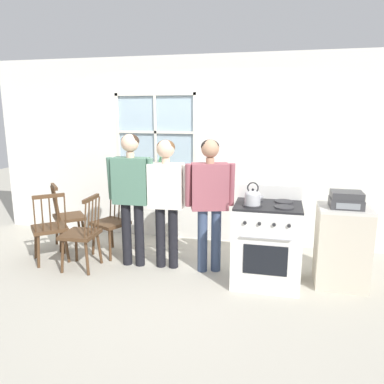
% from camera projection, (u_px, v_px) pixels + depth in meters
% --- Properties ---
extents(ground_plane, '(16.00, 16.00, 0.00)m').
position_uv_depth(ground_plane, '(169.00, 276.00, 4.46)').
color(ground_plane, '#B2AD9E').
extents(wall_back, '(6.40, 0.16, 2.70)m').
position_uv_depth(wall_back, '(197.00, 152.00, 5.50)').
color(wall_back, silver).
rests_on(wall_back, ground_plane).
extents(chair_by_window, '(0.55, 0.54, 0.92)m').
position_uv_depth(chair_by_window, '(112.00, 223.00, 5.08)').
color(chair_by_window, '#4C331E').
rests_on(chair_by_window, ground_plane).
extents(chair_near_wall, '(0.58, 0.58, 0.92)m').
position_uv_depth(chair_near_wall, '(68.00, 217.00, 5.34)').
color(chair_near_wall, '#4C331E').
rests_on(chair_near_wall, ground_plane).
extents(chair_center_cluster, '(0.42, 0.43, 0.92)m').
position_uv_depth(chair_center_cluster, '(82.00, 235.00, 4.59)').
color(chair_center_cluster, '#4C331E').
rests_on(chair_center_cluster, ground_plane).
extents(chair_near_stove, '(0.58, 0.58, 0.92)m').
position_uv_depth(chair_near_stove, '(50.00, 229.00, 4.82)').
color(chair_near_stove, '#4C331E').
rests_on(chair_near_stove, ground_plane).
extents(person_elderly_left, '(0.59, 0.24, 1.66)m').
position_uv_depth(person_elderly_left, '(131.00, 186.00, 4.58)').
color(person_elderly_left, black).
rests_on(person_elderly_left, ground_plane).
extents(person_teen_center, '(0.58, 0.24, 1.59)m').
position_uv_depth(person_teen_center, '(166.00, 191.00, 4.52)').
color(person_teen_center, black).
rests_on(person_teen_center, ground_plane).
extents(person_adult_right, '(0.59, 0.33, 1.61)m').
position_uv_depth(person_adult_right, '(210.00, 193.00, 4.41)').
color(person_adult_right, '#384766').
rests_on(person_adult_right, ground_plane).
extents(stove, '(0.74, 0.68, 1.08)m').
position_uv_depth(stove, '(267.00, 243.00, 4.21)').
color(stove, white).
rests_on(stove, ground_plane).
extents(kettle, '(0.21, 0.17, 0.25)m').
position_uv_depth(kettle, '(253.00, 197.00, 4.00)').
color(kettle, '#B7B7BC').
rests_on(kettle, stove).
extents(potted_plant, '(0.15, 0.15, 0.28)m').
position_uv_depth(potted_plant, '(161.00, 165.00, 5.57)').
color(potted_plant, '#935B3D').
rests_on(potted_plant, wall_back).
extents(side_counter, '(0.55, 0.50, 0.90)m').
position_uv_depth(side_counter, '(342.00, 246.00, 4.16)').
color(side_counter, beige).
rests_on(side_counter, ground_plane).
extents(stereo, '(0.34, 0.29, 0.18)m').
position_uv_depth(stereo, '(346.00, 200.00, 4.03)').
color(stereo, '#38383A').
rests_on(stereo, side_counter).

